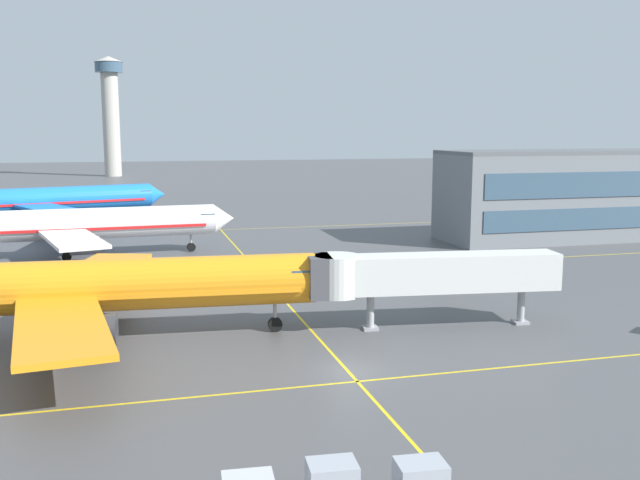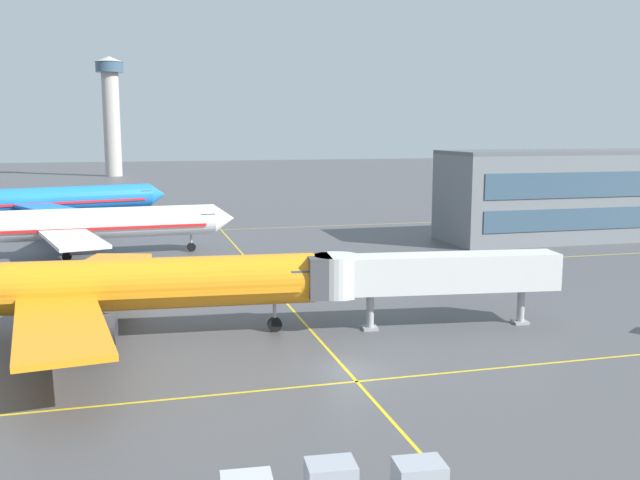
% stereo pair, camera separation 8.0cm
% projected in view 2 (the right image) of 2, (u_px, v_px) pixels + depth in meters
% --- Properties ---
extents(ground_plane, '(600.00, 600.00, 0.00)m').
position_uv_depth(ground_plane, '(347.00, 370.00, 42.67)').
color(ground_plane, '#4C4C4F').
extents(airliner_front_gate, '(36.00, 30.95, 11.19)m').
position_uv_depth(airliner_front_gate, '(88.00, 287.00, 48.08)').
color(airliner_front_gate, orange).
rests_on(airliner_front_gate, ground).
extents(airliner_second_row, '(35.49, 30.63, 11.04)m').
position_uv_depth(airliner_second_row, '(79.00, 224.00, 80.31)').
color(airliner_second_row, white).
rests_on(airliner_second_row, ground).
extents(airliner_third_row, '(36.81, 31.35, 11.59)m').
position_uv_depth(airliner_third_row, '(44.00, 200.00, 106.38)').
color(airliner_third_row, blue).
rests_on(airliner_third_row, ground).
extents(taxiway_markings, '(115.12, 107.29, 0.01)m').
position_uv_depth(taxiway_markings, '(259.00, 273.00, 71.80)').
color(taxiway_markings, yellow).
rests_on(taxiway_markings, ground).
extents(jet_bridge, '(18.85, 5.02, 5.58)m').
position_uv_depth(jet_bridge, '(416.00, 274.00, 51.27)').
color(jet_bridge, silver).
rests_on(jet_bridge, ground).
extents(control_tower, '(8.82, 8.82, 37.10)m').
position_uv_depth(control_tower, '(111.00, 107.00, 219.55)').
color(control_tower, '#ADA89E').
rests_on(control_tower, ground).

